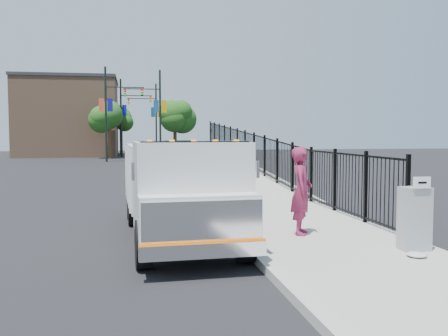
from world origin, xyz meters
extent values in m
plane|color=black|center=(0.00, 0.00, 0.00)|extent=(120.00, 120.00, 0.00)
cube|color=#9E998E|center=(1.93, -2.00, 0.06)|extent=(3.55, 12.00, 0.12)
cube|color=#ADAAA3|center=(0.00, -2.00, 0.08)|extent=(0.30, 12.00, 0.16)
cube|color=#9E998E|center=(2.12, 16.00, 0.00)|extent=(3.95, 24.06, 3.19)
cube|color=black|center=(3.55, 12.00, 0.90)|extent=(0.10, 28.00, 1.80)
cube|color=black|center=(-1.35, -0.33, 0.49)|extent=(1.11, 6.06, 0.20)
cube|color=silver|center=(-1.28, -2.36, 1.37)|extent=(2.15, 2.03, 1.77)
cube|color=silver|center=(-1.23, -3.47, 0.93)|extent=(2.11, 0.70, 0.89)
cube|color=silver|center=(-1.22, -3.80, 0.93)|extent=(2.04, 0.15, 0.75)
cube|color=silver|center=(-1.22, -3.87, 0.49)|extent=(2.13, 0.24, 0.25)
cube|color=orange|center=(-1.22, -3.87, 0.62)|extent=(2.13, 0.12, 0.05)
cube|color=black|center=(-1.27, -2.59, 1.91)|extent=(1.99, 1.22, 0.75)
cube|color=silver|center=(-1.39, 0.83, 1.37)|extent=(2.27, 3.80, 1.51)
cube|color=silver|center=(-2.35, -3.29, 1.77)|extent=(0.06, 0.06, 0.31)
cube|color=silver|center=(-0.14, -3.21, 1.77)|extent=(0.06, 0.06, 0.31)
cube|color=orange|center=(-2.05, -2.93, 2.28)|extent=(0.09, 0.07, 0.05)
cube|color=orange|center=(-1.66, -2.91, 2.28)|extent=(0.09, 0.07, 0.05)
cube|color=orange|center=(-1.26, -2.90, 2.28)|extent=(0.09, 0.07, 0.05)
cube|color=orange|center=(-0.86, -2.88, 2.28)|extent=(0.09, 0.07, 0.05)
cube|color=orange|center=(-0.46, -2.87, 2.28)|extent=(0.09, 0.07, 0.05)
cylinder|color=black|center=(-2.18, -3.02, 0.44)|extent=(0.32, 0.90, 0.89)
cylinder|color=black|center=(-0.32, -2.95, 0.44)|extent=(0.32, 0.90, 0.89)
cylinder|color=black|center=(-2.34, 1.32, 0.44)|extent=(0.32, 0.90, 0.89)
cylinder|color=black|center=(-0.48, 1.39, 0.44)|extent=(0.32, 0.90, 0.89)
cylinder|color=black|center=(-2.38, 2.30, 0.44)|extent=(0.32, 0.90, 0.89)
cylinder|color=black|center=(-0.52, 2.37, 0.44)|extent=(0.32, 0.90, 0.89)
imported|color=maroon|center=(1.41, -1.16, 1.11)|extent=(0.71, 0.85, 1.99)
cube|color=gray|center=(3.10, -3.03, 0.75)|extent=(0.55, 0.40, 1.25)
cube|color=white|center=(3.10, -3.25, 1.48)|extent=(0.35, 0.04, 0.22)
ellipsoid|color=silver|center=(2.84, -3.57, 0.17)|extent=(0.37, 0.37, 0.09)
cylinder|color=black|center=(-4.51, 31.41, 4.00)|extent=(0.18, 0.18, 8.00)
cube|color=black|center=(-2.91, 31.41, 6.30)|extent=(3.20, 0.08, 0.08)
cube|color=black|center=(-1.47, 31.41, 5.95)|extent=(0.18, 0.22, 0.60)
cube|color=navy|center=(-4.16, 31.41, 4.80)|extent=(0.45, 0.04, 1.10)
cube|color=#C34528|center=(-4.86, 31.41, 4.80)|extent=(0.45, 0.04, 1.10)
cylinder|color=black|center=(0.11, 32.79, 4.00)|extent=(0.18, 0.18, 8.00)
cube|color=black|center=(-1.49, 32.79, 6.30)|extent=(3.20, 0.08, 0.08)
cube|color=black|center=(-2.93, 32.79, 5.95)|extent=(0.18, 0.22, 0.60)
cube|color=#C49107|center=(0.46, 32.79, 4.80)|extent=(0.45, 0.04, 1.10)
cube|color=navy|center=(-0.24, 32.79, 4.80)|extent=(0.45, 0.04, 1.10)
cylinder|color=black|center=(-3.46, 40.79, 4.00)|extent=(0.18, 0.18, 8.00)
cube|color=black|center=(-1.86, 40.79, 6.30)|extent=(3.20, 0.08, 0.08)
cube|color=black|center=(-0.42, 40.79, 5.95)|extent=(0.18, 0.22, 0.60)
cube|color=#0D18A1|center=(-3.11, 40.79, 4.80)|extent=(0.45, 0.04, 1.10)
cube|color=gold|center=(-3.81, 40.79, 4.80)|extent=(0.45, 0.04, 1.10)
cylinder|color=black|center=(0.34, 45.15, 4.00)|extent=(0.18, 0.18, 8.00)
cube|color=black|center=(-1.26, 45.15, 6.30)|extent=(3.20, 0.08, 0.08)
cube|color=black|center=(-2.70, 45.15, 5.95)|extent=(0.18, 0.22, 0.60)
cube|color=gold|center=(0.69, 45.15, 4.80)|extent=(0.45, 0.04, 1.10)
cube|color=#0D458E|center=(-0.01, 45.15, 4.80)|extent=(0.45, 0.04, 1.10)
cylinder|color=#382314|center=(-4.45, 36.75, 1.60)|extent=(0.36, 0.36, 3.20)
sphere|color=#194714|center=(-4.45, 36.75, 4.00)|extent=(2.73, 2.73, 2.73)
cylinder|color=#382314|center=(1.86, 38.11, 1.60)|extent=(0.36, 0.36, 3.20)
sphere|color=#194714|center=(1.86, 38.11, 4.00)|extent=(2.66, 2.66, 2.66)
cylinder|color=#382314|center=(-3.61, 47.08, 1.60)|extent=(0.36, 0.36, 3.20)
sphere|color=#194714|center=(-3.61, 47.08, 4.00)|extent=(2.46, 2.46, 2.46)
cube|color=#8C664C|center=(-9.00, 44.00, 4.00)|extent=(10.00, 10.00, 8.00)
camera|label=1|loc=(-2.36, -11.91, 2.43)|focal=40.00mm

